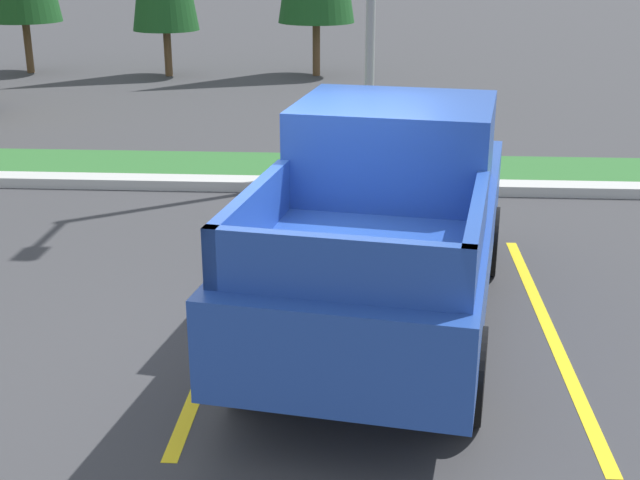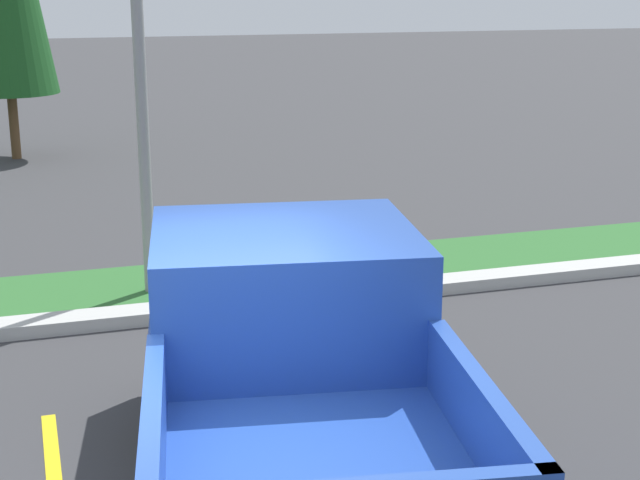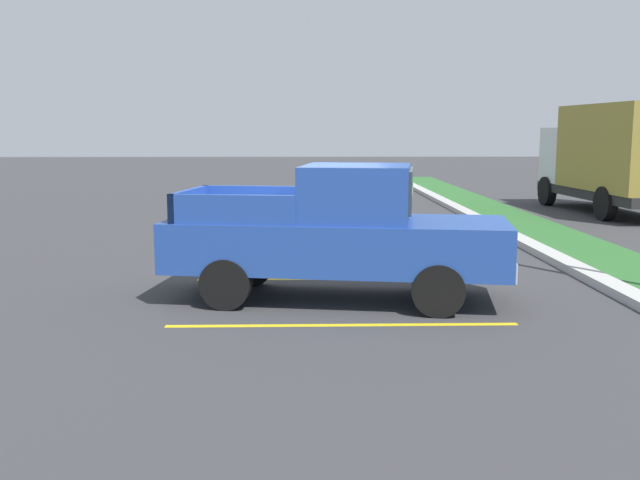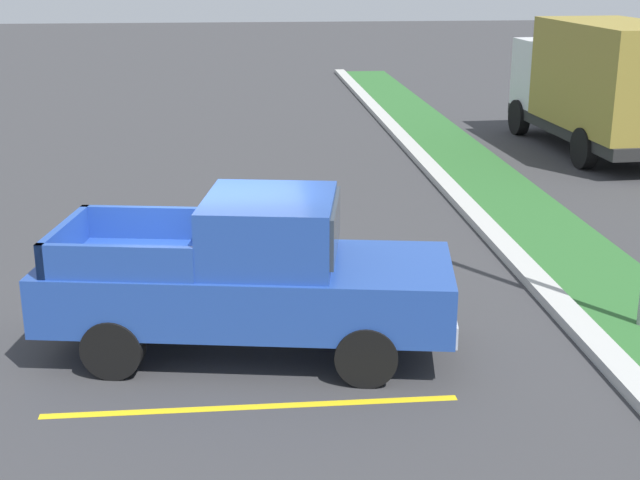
% 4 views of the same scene
% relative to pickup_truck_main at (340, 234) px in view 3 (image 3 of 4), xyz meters
% --- Properties ---
extents(ground_plane, '(120.00, 120.00, 0.00)m').
position_rel_pickup_truck_main_xyz_m(ground_plane, '(-0.88, -0.49, -1.04)').
color(ground_plane, '#38383A').
extents(parking_line_near, '(0.12, 4.80, 0.01)m').
position_rel_pickup_truck_main_xyz_m(parking_line_near, '(-1.56, -0.05, -1.04)').
color(parking_line_near, yellow).
rests_on(parking_line_near, ground).
extents(parking_line_far, '(0.12, 4.80, 0.01)m').
position_rel_pickup_truck_main_xyz_m(parking_line_far, '(1.54, -0.05, -1.04)').
color(parking_line_far, yellow).
rests_on(parking_line_far, ground).
extents(curb_strip, '(56.00, 0.40, 0.15)m').
position_rel_pickup_truck_main_xyz_m(curb_strip, '(-0.88, 4.51, -0.97)').
color(curb_strip, '#B2B2AD').
rests_on(curb_strip, ground).
extents(pickup_truck_main, '(2.72, 5.46, 2.10)m').
position_rel_pickup_truck_main_xyz_m(pickup_truck_main, '(0.00, 0.00, 0.00)').
color(pickup_truck_main, black).
rests_on(pickup_truck_main, ground).
extents(cargo_truck_distant, '(6.92, 2.80, 3.40)m').
position_rel_pickup_truck_main_xyz_m(cargo_truck_distant, '(-11.52, 9.28, 0.81)').
color(cargo_truck_distant, black).
rests_on(cargo_truck_distant, ground).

